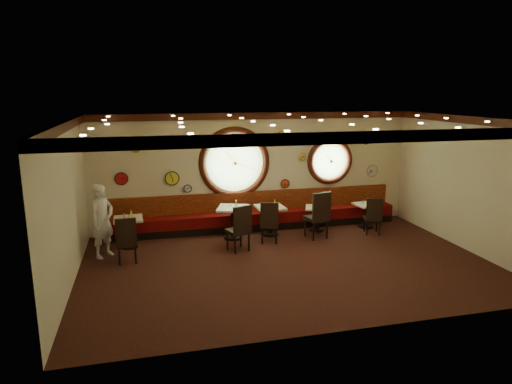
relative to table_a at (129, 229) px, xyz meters
name	(u,v)px	position (x,y,z in m)	size (l,w,h in m)	color
floor	(288,264)	(3.45, -1.98, -0.47)	(9.00, 6.00, 0.00)	black
ceiling	(290,119)	(3.45, -1.98, 2.73)	(9.00, 6.00, 0.02)	gold
wall_back	(256,171)	(3.45, 1.02, 1.13)	(9.00, 0.02, 3.20)	beige
wall_front	(349,236)	(3.45, -4.98, 1.13)	(9.00, 0.02, 3.20)	beige
wall_left	(66,207)	(-1.05, -1.98, 1.13)	(0.02, 6.00, 3.20)	beige
wall_right	(468,184)	(7.95, -1.98, 1.13)	(0.02, 6.00, 3.20)	beige
molding_back	(256,116)	(3.45, 0.97, 2.64)	(9.00, 0.10, 0.18)	#351209
molding_front	(352,138)	(3.45, -4.93, 2.64)	(9.00, 0.10, 0.18)	#351209
molding_left	(62,128)	(-1.00, -1.98, 2.64)	(0.10, 6.00, 0.18)	#351209
molding_right	(473,120)	(7.90, -1.98, 2.64)	(0.10, 6.00, 0.18)	#351209
banquette_base	(258,225)	(3.45, 0.74, -0.37)	(8.00, 0.55, 0.20)	black
banquette_seat	(258,217)	(3.45, 0.74, -0.12)	(8.00, 0.55, 0.30)	#570708
banquette_back	(256,201)	(3.45, 0.96, 0.28)	(8.00, 0.10, 0.55)	#5C070B
porthole_left_glass	(234,163)	(2.85, 1.02, 1.38)	(1.66, 1.66, 0.02)	#88B16A
porthole_left_frame	(235,163)	(2.85, 1.00, 1.38)	(1.98, 1.98, 0.18)	#351209
porthole_left_ring	(235,163)	(2.85, 0.97, 1.38)	(1.61, 1.61, 0.03)	gold
porthole_right_glass	(330,161)	(5.65, 1.02, 1.33)	(1.10, 1.10, 0.02)	#88B16A
porthole_right_frame	(330,161)	(5.65, 1.00, 1.33)	(1.38, 1.38, 0.18)	#351209
porthole_right_ring	(330,161)	(5.65, 0.97, 1.33)	(1.09, 1.09, 0.03)	gold
wall_clock_0	(182,142)	(1.45, 0.98, 1.98)	(0.24, 0.24, 0.03)	black
wall_clock_1	(366,139)	(6.75, 0.98, 1.93)	(0.28, 0.28, 0.03)	black
wall_clock_2	(172,178)	(1.15, 0.98, 1.03)	(0.36, 0.36, 0.03)	yellow
wall_clock_3	(302,157)	(4.80, 0.98, 1.48)	(0.22, 0.22, 0.03)	#DFBE4A
wall_clock_4	(285,184)	(4.30, 0.98, 0.73)	(0.24, 0.24, 0.03)	#C03A16
wall_clock_5	(188,189)	(1.55, 0.98, 0.73)	(0.20, 0.20, 0.03)	white
wall_clock_6	(282,136)	(4.20, 0.98, 2.08)	(0.30, 0.30, 0.03)	#B4DF45
wall_clock_7	(372,171)	(7.00, 0.98, 0.98)	(0.34, 0.34, 0.03)	silver
wall_clock_8	(135,147)	(0.25, 0.98, 1.88)	(0.26, 0.26, 0.03)	#85CA28
wall_clock_9	(121,179)	(-0.15, 0.98, 1.08)	(0.32, 0.32, 0.03)	red
table_a	(129,229)	(0.00, 0.00, 0.00)	(0.71, 0.71, 0.75)	black
table_b	(233,219)	(2.61, 0.06, 0.06)	(0.97, 0.97, 0.84)	black
table_c	(270,217)	(3.63, 0.13, 0.02)	(0.75, 0.75, 0.79)	black
table_d	(317,216)	(4.98, 0.18, -0.05)	(0.80, 0.80, 0.68)	black
table_e	(366,213)	(6.44, 0.14, -0.04)	(0.69, 0.69, 0.68)	black
chair_a	(126,237)	(-0.02, -1.09, 0.14)	(0.47, 0.47, 0.66)	black
chair_b	(240,225)	(2.59, -0.95, 0.18)	(0.61, 0.61, 0.71)	black
chair_c	(269,220)	(3.42, -0.52, 0.14)	(0.55, 0.55, 0.67)	black
chair_d	(319,212)	(4.77, -0.48, 0.24)	(0.62, 0.62, 0.78)	black
chair_e	(373,214)	(6.31, -0.50, 0.10)	(0.52, 0.52, 0.62)	black
condiment_a_salt	(124,216)	(-0.09, 0.03, 0.33)	(0.04, 0.04, 0.11)	#B8B8BC
condiment_b_salt	(231,205)	(2.57, 0.18, 0.41)	(0.03, 0.03, 0.09)	silver
condiment_c_salt	(265,205)	(3.49, 0.17, 0.36)	(0.03, 0.03, 0.09)	silver
condiment_d_salt	(315,205)	(4.95, 0.24, 0.25)	(0.03, 0.03, 0.09)	silver
condiment_a_pepper	(129,216)	(0.03, -0.04, 0.33)	(0.03, 0.03, 0.10)	silver
condiment_b_pepper	(235,205)	(2.68, 0.08, 0.41)	(0.03, 0.03, 0.09)	silver
condiment_c_pepper	(271,205)	(3.64, 0.10, 0.36)	(0.04, 0.04, 0.10)	silver
condiment_d_pepper	(320,205)	(5.04, 0.13, 0.26)	(0.04, 0.04, 0.11)	silver
condiment_a_bottle	(131,213)	(0.08, 0.11, 0.36)	(0.05, 0.05, 0.17)	yellow
condiment_b_bottle	(236,203)	(2.72, 0.17, 0.45)	(0.05, 0.05, 0.15)	yellow
condiment_c_bottle	(275,202)	(3.78, 0.23, 0.39)	(0.05, 0.05, 0.15)	gold
condiment_d_bottle	(319,203)	(5.07, 0.27, 0.27)	(0.04, 0.04, 0.14)	yellow
condiment_e_salt	(363,202)	(6.34, 0.20, 0.26)	(0.04, 0.04, 0.10)	silver
condiment_e_pepper	(370,202)	(6.50, 0.10, 0.26)	(0.04, 0.04, 0.11)	silver
condiment_e_bottle	(367,200)	(6.51, 0.25, 0.29)	(0.05, 0.05, 0.16)	yellow
waiter	(103,221)	(-0.55, -0.51, 0.39)	(0.63, 0.41, 1.72)	white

